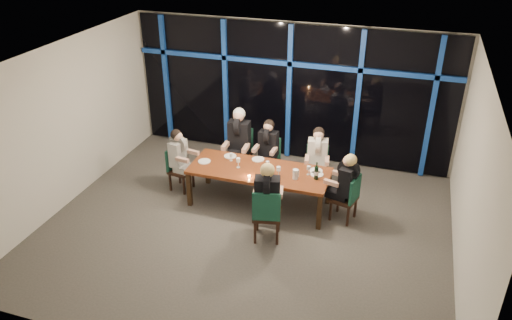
# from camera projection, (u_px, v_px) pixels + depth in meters

# --- Properties ---
(room) EXTENTS (7.04, 7.00, 3.02)m
(room) POSITION_uv_depth(u_px,v_px,m) (244.00, 123.00, 7.93)
(room) COLOR #55514B
(room) RESTS_ON ground
(window_wall) EXTENTS (6.86, 0.43, 2.94)m
(window_wall) POSITION_uv_depth(u_px,v_px,m) (290.00, 91.00, 10.62)
(window_wall) COLOR black
(window_wall) RESTS_ON ground
(dining_table) EXTENTS (2.60, 1.00, 0.75)m
(dining_table) POSITION_uv_depth(u_px,v_px,m) (259.00, 173.00, 9.23)
(dining_table) COLOR brown
(dining_table) RESTS_ON ground
(chair_far_left) EXTENTS (0.50, 0.50, 1.03)m
(chair_far_left) POSITION_uv_depth(u_px,v_px,m) (240.00, 150.00, 10.30)
(chair_far_left) COLOR black
(chair_far_left) RESTS_ON ground
(chair_far_mid) EXTENTS (0.44, 0.44, 0.91)m
(chair_far_mid) POSITION_uv_depth(u_px,v_px,m) (269.00, 157.00, 10.19)
(chair_far_mid) COLOR black
(chair_far_mid) RESTS_ON ground
(chair_far_right) EXTENTS (0.49, 0.49, 0.92)m
(chair_far_right) POSITION_uv_depth(u_px,v_px,m) (317.00, 166.00, 9.82)
(chair_far_right) COLOR black
(chair_far_right) RESTS_ON ground
(chair_end_left) EXTENTS (0.47, 0.47, 0.88)m
(chair_end_left) POSITION_uv_depth(u_px,v_px,m) (177.00, 166.00, 9.85)
(chair_end_left) COLOR black
(chair_end_left) RESTS_ON ground
(chair_end_right) EXTENTS (0.51, 0.51, 0.91)m
(chair_end_right) POSITION_uv_depth(u_px,v_px,m) (349.00, 196.00, 8.84)
(chair_end_right) COLOR black
(chair_end_right) RESTS_ON ground
(chair_near_mid) EXTENTS (0.55, 0.55, 1.00)m
(chair_near_mid) POSITION_uv_depth(u_px,v_px,m) (267.00, 213.00, 8.28)
(chair_near_mid) COLOR black
(chair_near_mid) RESTS_ON ground
(diner_far_left) EXTENTS (0.53, 0.65, 1.01)m
(diner_far_left) POSITION_uv_depth(u_px,v_px,m) (239.00, 134.00, 10.03)
(diner_far_left) COLOR black
(diner_far_left) RESTS_ON ground
(diner_far_mid) EXTENTS (0.46, 0.57, 0.88)m
(diner_far_mid) POSITION_uv_depth(u_px,v_px,m) (268.00, 142.00, 9.96)
(diner_far_mid) COLOR black
(diner_far_mid) RESTS_ON ground
(diner_far_right) EXTENTS (0.50, 0.61, 0.90)m
(diner_far_right) POSITION_uv_depth(u_px,v_px,m) (318.00, 151.00, 9.58)
(diner_far_right) COLOR silver
(diner_far_right) RESTS_ON ground
(diner_end_left) EXTENTS (0.58, 0.47, 0.86)m
(diner_end_left) POSITION_uv_depth(u_px,v_px,m) (179.00, 151.00, 9.66)
(diner_end_left) COLOR black
(diner_end_left) RESTS_ON ground
(diner_end_right) EXTENTS (0.61, 0.52, 0.88)m
(diner_end_right) POSITION_uv_depth(u_px,v_px,m) (346.00, 177.00, 8.71)
(diner_end_right) COLOR black
(diner_end_right) RESTS_ON ground
(diner_near_mid) EXTENTS (0.56, 0.67, 0.98)m
(diner_near_mid) POSITION_uv_depth(u_px,v_px,m) (267.00, 190.00, 8.17)
(diner_near_mid) COLOR black
(diner_near_mid) RESTS_ON ground
(plate_far_left) EXTENTS (0.24, 0.24, 0.01)m
(plate_far_left) POSITION_uv_depth(u_px,v_px,m) (230.00, 156.00, 9.66)
(plate_far_left) COLOR white
(plate_far_left) RESTS_ON dining_table
(plate_far_mid) EXTENTS (0.24, 0.24, 0.01)m
(plate_far_mid) POSITION_uv_depth(u_px,v_px,m) (258.00, 159.00, 9.54)
(plate_far_mid) COLOR white
(plate_far_mid) RESTS_ON dining_table
(plate_far_right) EXTENTS (0.24, 0.24, 0.01)m
(plate_far_right) POSITION_uv_depth(u_px,v_px,m) (316.00, 171.00, 9.15)
(plate_far_right) COLOR white
(plate_far_right) RESTS_ON dining_table
(plate_end_left) EXTENTS (0.24, 0.24, 0.01)m
(plate_end_left) POSITION_uv_depth(u_px,v_px,m) (204.00, 161.00, 9.47)
(plate_end_left) COLOR white
(plate_end_left) RESTS_ON dining_table
(plate_end_right) EXTENTS (0.24, 0.24, 0.01)m
(plate_end_right) POSITION_uv_depth(u_px,v_px,m) (317.00, 174.00, 9.03)
(plate_end_right) COLOR white
(plate_end_right) RESTS_ON dining_table
(plate_near_mid) EXTENTS (0.24, 0.24, 0.01)m
(plate_near_mid) POSITION_uv_depth(u_px,v_px,m) (270.00, 183.00, 8.76)
(plate_near_mid) COLOR white
(plate_near_mid) RESTS_ON dining_table
(wine_bottle) EXTENTS (0.08, 0.08, 0.34)m
(wine_bottle) POSITION_uv_depth(u_px,v_px,m) (316.00, 173.00, 8.83)
(wine_bottle) COLOR black
(wine_bottle) RESTS_ON dining_table
(water_pitcher) EXTENTS (0.11, 0.10, 0.18)m
(water_pitcher) POSITION_uv_depth(u_px,v_px,m) (296.00, 174.00, 8.86)
(water_pitcher) COLOR white
(water_pitcher) RESTS_ON dining_table
(tea_light) EXTENTS (0.05, 0.05, 0.03)m
(tea_light) POSITION_uv_depth(u_px,v_px,m) (249.00, 176.00, 8.95)
(tea_light) COLOR #FF9E4C
(tea_light) RESTS_ON dining_table
(wine_glass_a) EXTENTS (0.08, 0.08, 0.20)m
(wine_glass_a) POSITION_uv_depth(u_px,v_px,m) (238.00, 161.00, 9.21)
(wine_glass_a) COLOR silver
(wine_glass_a) RESTS_ON dining_table
(wine_glass_b) EXTENTS (0.06, 0.06, 0.17)m
(wine_glass_b) POSITION_uv_depth(u_px,v_px,m) (268.00, 163.00, 9.16)
(wine_glass_b) COLOR silver
(wine_glass_b) RESTS_ON dining_table
(wine_glass_c) EXTENTS (0.08, 0.08, 0.20)m
(wine_glass_c) POSITION_uv_depth(u_px,v_px,m) (279.00, 169.00, 8.91)
(wine_glass_c) COLOR white
(wine_glass_c) RESTS_ON dining_table
(wine_glass_d) EXTENTS (0.06, 0.06, 0.16)m
(wine_glass_d) POSITION_uv_depth(u_px,v_px,m) (231.00, 155.00, 9.46)
(wine_glass_d) COLOR white
(wine_glass_d) RESTS_ON dining_table
(wine_glass_e) EXTENTS (0.07, 0.07, 0.17)m
(wine_glass_e) POSITION_uv_depth(u_px,v_px,m) (309.00, 168.00, 8.98)
(wine_glass_e) COLOR silver
(wine_glass_e) RESTS_ON dining_table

